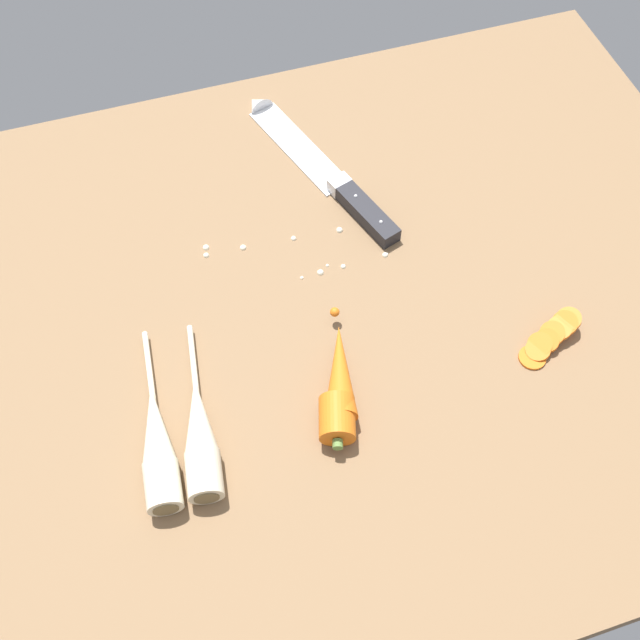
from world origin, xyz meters
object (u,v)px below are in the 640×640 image
Objects in this scene: parsnip_mid_left at (158,446)px; carrot_slice_stack at (550,337)px; chefs_knife at (315,162)px; parsnip_front at (200,436)px; whole_carrot at (336,386)px.

carrot_slice_stack is (48.57, -0.08, -0.79)cm from parsnip_mid_left.
chefs_knife is 3.74× the size of carrot_slice_stack.
chefs_knife is 44.96cm from parsnip_front.
chefs_knife is 1.49× the size of parsnip_front.
whole_carrot is 21.37cm from parsnip_mid_left.
carrot_slice_stack reaches higher than chefs_knife.
parsnip_mid_left is (-21.34, -1.07, -0.12)cm from whole_carrot.
carrot_slice_stack is at bearing -63.35° from chefs_knife.
carrot_slice_stack is (18.55, -36.96, 0.54)cm from chefs_knife.
chefs_knife is 1.45× the size of parsnip_mid_left.
chefs_knife is 36.88cm from whole_carrot.
parsnip_front is (-25.25, -37.18, 1.33)cm from chefs_knife.
whole_carrot reaches higher than carrot_slice_stack.
whole_carrot is 0.79× the size of parsnip_front.
parsnip_mid_left reaches higher than carrot_slice_stack.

